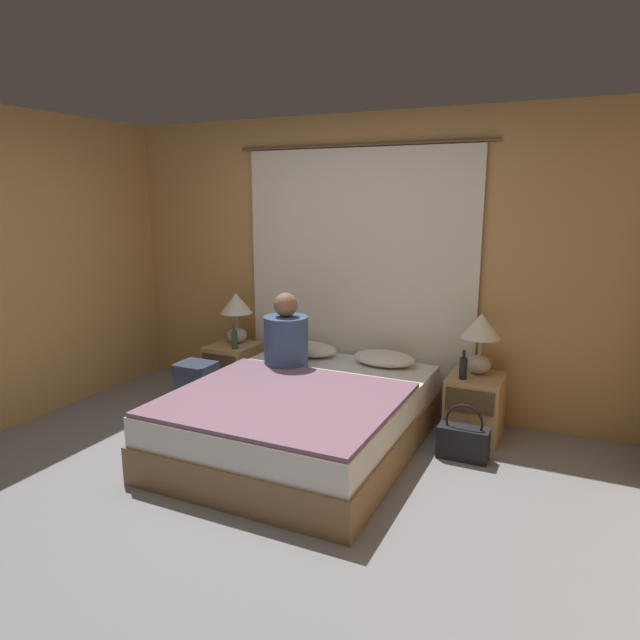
# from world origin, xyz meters

# --- Properties ---
(ground_plane) EXTENTS (16.00, 16.00, 0.00)m
(ground_plane) POSITION_xyz_m (0.00, 0.00, 0.00)
(ground_plane) COLOR gray
(wall_back) EXTENTS (4.69, 0.06, 2.50)m
(wall_back) POSITION_xyz_m (0.00, 1.90, 1.25)
(wall_back) COLOR tan
(wall_back) RESTS_ON ground_plane
(curtain_panel) EXTENTS (2.27, 0.02, 2.25)m
(curtain_panel) POSITION_xyz_m (0.00, 1.84, 1.12)
(curtain_panel) COLOR silver
(curtain_panel) RESTS_ON ground_plane
(bed) EXTENTS (1.58, 2.00, 0.46)m
(bed) POSITION_xyz_m (0.00, 0.78, 0.23)
(bed) COLOR olive
(bed) RESTS_ON ground_plane
(nightstand_left) EXTENTS (0.40, 0.45, 0.48)m
(nightstand_left) POSITION_xyz_m (-1.10, 1.53, 0.24)
(nightstand_left) COLOR tan
(nightstand_left) RESTS_ON ground_plane
(nightstand_right) EXTENTS (0.40, 0.45, 0.48)m
(nightstand_right) POSITION_xyz_m (1.10, 1.53, 0.24)
(nightstand_right) COLOR tan
(nightstand_right) RESTS_ON ground_plane
(lamp_left) EXTENTS (0.30, 0.30, 0.47)m
(lamp_left) POSITION_xyz_m (-1.10, 1.61, 0.79)
(lamp_left) COLOR #B2A899
(lamp_left) RESTS_ON nightstand_left
(lamp_right) EXTENTS (0.30, 0.30, 0.47)m
(lamp_right) POSITION_xyz_m (1.10, 1.61, 0.79)
(lamp_right) COLOR #B2A899
(lamp_right) RESTS_ON nightstand_right
(pillow_left) EXTENTS (0.52, 0.32, 0.12)m
(pillow_left) POSITION_xyz_m (-0.35, 1.58, 0.52)
(pillow_left) COLOR silver
(pillow_left) RESTS_ON bed
(pillow_right) EXTENTS (0.52, 0.32, 0.12)m
(pillow_right) POSITION_xyz_m (0.35, 1.58, 0.52)
(pillow_right) COLOR silver
(pillow_right) RESTS_ON bed
(blanket_on_bed) EXTENTS (1.52, 1.37, 0.03)m
(blanket_on_bed) POSITION_xyz_m (0.00, 0.50, 0.47)
(blanket_on_bed) COLOR slate
(blanket_on_bed) RESTS_ON bed
(person_left_in_bed) EXTENTS (0.36, 0.36, 0.61)m
(person_left_in_bed) POSITION_xyz_m (-0.37, 1.21, 0.70)
(person_left_in_bed) COLOR #38517A
(person_left_in_bed) RESTS_ON bed
(beer_bottle_on_left_stand) EXTENTS (0.06, 0.06, 0.22)m
(beer_bottle_on_left_stand) POSITION_xyz_m (-1.01, 1.43, 0.57)
(beer_bottle_on_left_stand) COLOR #2D4C28
(beer_bottle_on_left_stand) RESTS_ON nightstand_left
(beer_bottle_on_right_stand) EXTENTS (0.06, 0.06, 0.22)m
(beer_bottle_on_right_stand) POSITION_xyz_m (1.02, 1.43, 0.57)
(beer_bottle_on_right_stand) COLOR black
(beer_bottle_on_right_stand) RESTS_ON nightstand_right
(backpack_on_floor) EXTENTS (0.31, 0.28, 0.44)m
(backpack_on_floor) POSITION_xyz_m (-1.14, 1.03, 0.25)
(backpack_on_floor) COLOR #333D56
(backpack_on_floor) RESTS_ON ground_plane
(handbag_on_floor) EXTENTS (0.35, 0.15, 0.41)m
(handbag_on_floor) POSITION_xyz_m (1.11, 1.10, 0.13)
(handbag_on_floor) COLOR black
(handbag_on_floor) RESTS_ON ground_plane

